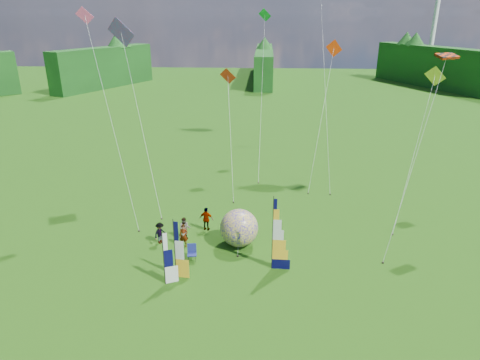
# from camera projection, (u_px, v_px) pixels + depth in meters

# --- Properties ---
(ground) EXTENTS (220.00, 220.00, 0.00)m
(ground) POSITION_uv_depth(u_px,v_px,m) (252.00, 288.00, 26.04)
(ground) COLOR #2F4B0F
(ground) RESTS_ON ground
(treeline_ring) EXTENTS (210.00, 210.00, 8.00)m
(treeline_ring) POSITION_uv_depth(u_px,v_px,m) (253.00, 230.00, 24.57)
(treeline_ring) COLOR #1D5F1B
(treeline_ring) RESTS_ON ground
(turbine_right) EXTENTS (8.00, 1.20, 30.00)m
(turbine_right) POSITION_uv_depth(u_px,v_px,m) (436.00, 15.00, 112.78)
(turbine_right) COLOR silver
(turbine_right) RESTS_ON ground
(feather_banner_main) EXTENTS (1.36, 0.15, 5.01)m
(feather_banner_main) POSITION_uv_depth(u_px,v_px,m) (273.00, 235.00, 27.13)
(feather_banner_main) COLOR #08083C
(feather_banner_main) RESTS_ON ground
(side_banner_left) EXTENTS (1.09, 0.23, 3.94)m
(side_banner_left) POSITION_uv_depth(u_px,v_px,m) (175.00, 250.00, 26.44)
(side_banner_left) COLOR yellow
(side_banner_left) RESTS_ON ground
(side_banner_far) EXTENTS (0.99, 0.50, 3.52)m
(side_banner_far) POSITION_uv_depth(u_px,v_px,m) (164.00, 259.00, 25.81)
(side_banner_far) COLOR white
(side_banner_far) RESTS_ON ground
(bol_inflatable) EXTENTS (3.39, 3.39, 2.73)m
(bol_inflatable) POSITION_uv_depth(u_px,v_px,m) (239.00, 228.00, 30.41)
(bol_inflatable) COLOR #2A199A
(bol_inflatable) RESTS_ON ground
(spectator_a) EXTENTS (0.64, 0.44, 1.71)m
(spectator_a) POSITION_uv_depth(u_px,v_px,m) (184.00, 236.00, 30.39)
(spectator_a) COLOR #66594C
(spectator_a) RESTS_ON ground
(spectator_b) EXTENTS (0.86, 0.47, 1.71)m
(spectator_b) POSITION_uv_depth(u_px,v_px,m) (185.00, 228.00, 31.41)
(spectator_b) COLOR #66594C
(spectator_b) RESTS_ON ground
(spectator_c) EXTENTS (0.86, 1.10, 1.63)m
(spectator_c) POSITION_uv_depth(u_px,v_px,m) (160.00, 233.00, 30.85)
(spectator_c) COLOR #66594C
(spectator_c) RESTS_ON ground
(spectator_d) EXTENTS (1.18, 0.67, 1.89)m
(spectator_d) POSITION_uv_depth(u_px,v_px,m) (206.00, 219.00, 32.64)
(spectator_d) COLOR #66594C
(spectator_d) RESTS_ON ground
(camp_chair) EXTENTS (0.76, 0.76, 1.15)m
(camp_chair) POSITION_uv_depth(u_px,v_px,m) (192.00, 253.00, 28.73)
(camp_chair) COLOR navy
(camp_chair) RESTS_ON ground
(kite_whale) EXTENTS (8.11, 16.74, 21.48)m
(kite_whale) POSITION_uv_depth(u_px,v_px,m) (325.00, 67.00, 41.19)
(kite_whale) COLOR black
(kite_whale) RESTS_ON ground
(kite_rainbow_delta) EXTENTS (11.46, 13.70, 16.23)m
(kite_rainbow_delta) POSITION_uv_depth(u_px,v_px,m) (140.00, 110.00, 35.35)
(kite_rainbow_delta) COLOR #EF2955
(kite_rainbow_delta) RESTS_ON ground
(kite_parafoil) EXTENTS (10.96, 12.21, 14.55)m
(kite_parafoil) POSITION_uv_depth(u_px,v_px,m) (417.00, 145.00, 28.90)
(kite_parafoil) COLOR #B42B00
(kite_parafoil) RESTS_ON ground
(small_kite_red) EXTENTS (5.22, 11.34, 11.16)m
(small_kite_red) POSITION_uv_depth(u_px,v_px,m) (230.00, 129.00, 39.52)
(small_kite_red) COLOR red
(small_kite_red) RESTS_ON ground
(small_kite_orange) EXTENTS (8.59, 12.35, 13.78)m
(small_kite_orange) POSITION_uv_depth(u_px,v_px,m) (322.00, 111.00, 40.80)
(small_kite_orange) COLOR red
(small_kite_orange) RESTS_ON ground
(small_kite_yellow) EXTENTS (9.05, 11.83, 12.15)m
(small_kite_yellow) POSITION_uv_depth(u_px,v_px,m) (416.00, 143.00, 33.55)
(small_kite_yellow) COLOR #ECF632
(small_kite_yellow) RESTS_ON ground
(small_kite_pink) EXTENTS (7.12, 7.56, 16.52)m
(small_kite_pink) POSITION_uv_depth(u_px,v_px,m) (112.00, 119.00, 31.95)
(small_kite_pink) COLOR #F94F87
(small_kite_pink) RESTS_ON ground
(small_kite_green) EXTENTS (5.51, 14.45, 16.56)m
(small_kite_green) POSITION_uv_depth(u_px,v_px,m) (262.00, 88.00, 44.48)
(small_kite_green) COLOR green
(small_kite_green) RESTS_ON ground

